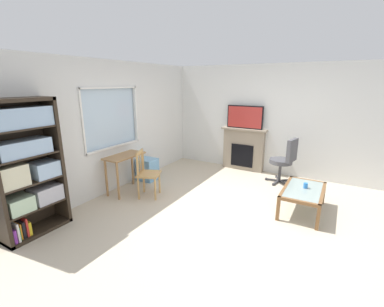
% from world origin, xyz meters
% --- Properties ---
extents(ground, '(5.90, 6.02, 0.02)m').
position_xyz_m(ground, '(0.00, 0.00, -0.01)').
color(ground, beige).
extents(wall_back_with_window, '(4.90, 0.15, 2.55)m').
position_xyz_m(wall_back_with_window, '(0.02, 2.51, 1.25)').
color(wall_back_with_window, silver).
rests_on(wall_back_with_window, ground).
extents(wall_right, '(0.12, 5.22, 2.55)m').
position_xyz_m(wall_right, '(2.51, 0.00, 1.27)').
color(wall_right, silver).
rests_on(wall_right, ground).
extents(bookshelf, '(0.90, 0.38, 1.94)m').
position_xyz_m(bookshelf, '(-1.94, 2.27, 1.04)').
color(bookshelf, '#2D2319').
rests_on(bookshelf, ground).
extents(desk_under_window, '(0.82, 0.40, 0.76)m').
position_xyz_m(desk_under_window, '(-0.17, 2.16, 0.61)').
color(desk_under_window, '#A37547').
rests_on(desk_under_window, ground).
extents(wooden_chair, '(0.54, 0.53, 0.90)m').
position_xyz_m(wooden_chair, '(-0.13, 1.64, 0.46)').
color(wooden_chair, tan).
rests_on(wooden_chair, ground).
extents(plastic_drawer_unit, '(0.35, 0.40, 0.49)m').
position_xyz_m(plastic_drawer_unit, '(0.56, 2.21, 0.24)').
color(plastic_drawer_unit, '#72ADDB').
rests_on(plastic_drawer_unit, ground).
extents(fireplace, '(0.26, 1.11, 1.05)m').
position_xyz_m(fireplace, '(2.35, 0.60, 0.53)').
color(fireplace, gray).
rests_on(fireplace, ground).
extents(tv, '(0.06, 0.88, 0.55)m').
position_xyz_m(tv, '(2.33, 0.60, 1.32)').
color(tv, black).
rests_on(tv, fireplace).
extents(office_chair, '(0.58, 0.60, 1.00)m').
position_xyz_m(office_chair, '(1.88, -0.48, 0.55)').
color(office_chair, '#4C4C51').
rests_on(office_chair, ground).
extents(coffee_table, '(1.07, 0.63, 0.41)m').
position_xyz_m(coffee_table, '(0.69, -1.04, 0.36)').
color(coffee_table, '#8C9E99').
rests_on(coffee_table, ground).
extents(sippy_cup, '(0.07, 0.07, 0.09)m').
position_xyz_m(sippy_cup, '(0.75, -1.05, 0.46)').
color(sippy_cup, '#337FD6').
rests_on(sippy_cup, coffee_table).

